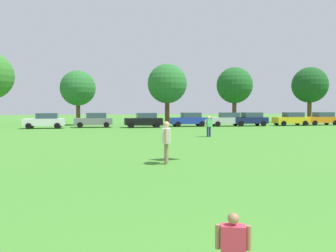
{
  "coord_description": "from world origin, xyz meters",
  "views": [
    {
      "loc": [
        -1.49,
        -2.18,
        2.34
      ],
      "look_at": [
        0.74,
        9.12,
        1.73
      ],
      "focal_mm": 38.13,
      "sensor_mm": 36.0,
      "label": 1
    }
  ],
  "objects_px": {
    "child_kite_flyer": "(233,243)",
    "parked_car_silver_4": "(227,119)",
    "parked_car_blue_3": "(189,119)",
    "tree_right": "(235,85)",
    "parked_car_black_2": "(144,120)",
    "adult_bystander": "(166,139)",
    "bystander_near_trees": "(209,124)",
    "tree_left": "(78,88)",
    "tree_far_right": "(310,85)",
    "tree_center": "(167,84)",
    "parked_car_white_0": "(45,121)",
    "parked_car_gray_1": "(94,120)",
    "parked_car_navy_5": "(250,119)",
    "parked_car_yellow_6": "(291,119)",
    "parked_car_orange_7": "(322,119)"
  },
  "relations": [
    {
      "from": "child_kite_flyer",
      "to": "parked_car_silver_4",
      "type": "distance_m",
      "value": 39.58
    },
    {
      "from": "parked_car_blue_3",
      "to": "tree_right",
      "type": "height_order",
      "value": "tree_right"
    },
    {
      "from": "parked_car_black_2",
      "to": "adult_bystander",
      "type": "bearing_deg",
      "value": 84.67
    },
    {
      "from": "bystander_near_trees",
      "to": "tree_left",
      "type": "height_order",
      "value": "tree_left"
    },
    {
      "from": "bystander_near_trees",
      "to": "tree_far_right",
      "type": "distance_m",
      "value": 32.33
    },
    {
      "from": "tree_center",
      "to": "tree_right",
      "type": "relative_size",
      "value": 0.98
    },
    {
      "from": "parked_car_blue_3",
      "to": "parked_car_silver_4",
      "type": "height_order",
      "value": "same"
    },
    {
      "from": "parked_car_white_0",
      "to": "parked_car_black_2",
      "type": "relative_size",
      "value": 1.0
    },
    {
      "from": "bystander_near_trees",
      "to": "parked_car_white_0",
      "type": "height_order",
      "value": "parked_car_white_0"
    },
    {
      "from": "adult_bystander",
      "to": "tree_far_right",
      "type": "bearing_deg",
      "value": -26.59
    },
    {
      "from": "parked_car_black_2",
      "to": "tree_left",
      "type": "relative_size",
      "value": 0.61
    },
    {
      "from": "parked_car_silver_4",
      "to": "child_kite_flyer",
      "type": "bearing_deg",
      "value": 69.5
    },
    {
      "from": "child_kite_flyer",
      "to": "parked_car_gray_1",
      "type": "xyz_separation_m",
      "value": [
        -2.13,
        37.62,
        0.28
      ]
    },
    {
      "from": "parked_car_white_0",
      "to": "parked_car_black_2",
      "type": "distance_m",
      "value": 10.91
    },
    {
      "from": "adult_bystander",
      "to": "parked_car_blue_3",
      "type": "bearing_deg",
      "value": -3.21
    },
    {
      "from": "tree_left",
      "to": "tree_far_right",
      "type": "distance_m",
      "value": 34.09
    },
    {
      "from": "parked_car_silver_4",
      "to": "tree_far_right",
      "type": "distance_m",
      "value": 18.35
    },
    {
      "from": "parked_car_black_2",
      "to": "parked_car_silver_4",
      "type": "bearing_deg",
      "value": -176.33
    },
    {
      "from": "adult_bystander",
      "to": "parked_car_white_0",
      "type": "relative_size",
      "value": 0.41
    },
    {
      "from": "parked_car_navy_5",
      "to": "tree_left",
      "type": "xyz_separation_m",
      "value": [
        -20.99,
        5.91,
        3.9
      ]
    },
    {
      "from": "parked_car_white_0",
      "to": "tree_left",
      "type": "height_order",
      "value": "tree_left"
    },
    {
      "from": "adult_bystander",
      "to": "parked_car_yellow_6",
      "type": "xyz_separation_m",
      "value": [
        21.31,
        26.89,
        -0.19
      ]
    },
    {
      "from": "parked_car_blue_3",
      "to": "tree_right",
      "type": "xyz_separation_m",
      "value": [
        8.46,
        6.65,
        4.58
      ]
    },
    {
      "from": "tree_left",
      "to": "tree_center",
      "type": "height_order",
      "value": "tree_center"
    },
    {
      "from": "parked_car_blue_3",
      "to": "parked_car_silver_4",
      "type": "xyz_separation_m",
      "value": [
        4.76,
        -0.42,
        0.0
      ]
    },
    {
      "from": "tree_left",
      "to": "child_kite_flyer",
      "type": "bearing_deg",
      "value": -84.43
    },
    {
      "from": "parked_car_orange_7",
      "to": "tree_left",
      "type": "relative_size",
      "value": 0.61
    },
    {
      "from": "adult_bystander",
      "to": "parked_car_silver_4",
      "type": "height_order",
      "value": "adult_bystander"
    },
    {
      "from": "child_kite_flyer",
      "to": "parked_car_white_0",
      "type": "xyz_separation_m",
      "value": [
        -7.4,
        36.58,
        0.28
      ]
    },
    {
      "from": "tree_right",
      "to": "adult_bystander",
      "type": "bearing_deg",
      "value": -115.84
    },
    {
      "from": "parked_car_orange_7",
      "to": "tree_center",
      "type": "bearing_deg",
      "value": -10.31
    },
    {
      "from": "adult_bystander",
      "to": "parked_car_navy_5",
      "type": "bearing_deg",
      "value": -17.13
    },
    {
      "from": "parked_car_navy_5",
      "to": "parked_car_orange_7",
      "type": "distance_m",
      "value": 10.02
    },
    {
      "from": "tree_left",
      "to": "tree_right",
      "type": "relative_size",
      "value": 0.87
    },
    {
      "from": "parked_car_silver_4",
      "to": "tree_left",
      "type": "height_order",
      "value": "tree_left"
    },
    {
      "from": "parked_car_navy_5",
      "to": "parked_car_yellow_6",
      "type": "relative_size",
      "value": 1.0
    },
    {
      "from": "parked_car_black_2",
      "to": "parked_car_orange_7",
      "type": "relative_size",
      "value": 1.0
    },
    {
      "from": "child_kite_flyer",
      "to": "parked_car_white_0",
      "type": "distance_m",
      "value": 37.32
    },
    {
      "from": "adult_bystander",
      "to": "parked_car_gray_1",
      "type": "xyz_separation_m",
      "value": [
        -3.18,
        27.57,
        -0.19
      ]
    },
    {
      "from": "adult_bystander",
      "to": "parked_car_yellow_6",
      "type": "bearing_deg",
      "value": -25.25
    },
    {
      "from": "parked_car_gray_1",
      "to": "parked_car_silver_4",
      "type": "xyz_separation_m",
      "value": [
        15.99,
        -0.54,
        0.0
      ]
    },
    {
      "from": "parked_car_yellow_6",
      "to": "tree_right",
      "type": "distance_m",
      "value": 9.79
    },
    {
      "from": "bystander_near_trees",
      "to": "parked_car_silver_4",
      "type": "xyz_separation_m",
      "value": [
        7.03,
        14.59,
        -0.12
      ]
    },
    {
      "from": "parked_car_gray_1",
      "to": "adult_bystander",
      "type": "bearing_deg",
      "value": 96.58
    },
    {
      "from": "parked_car_orange_7",
      "to": "tree_right",
      "type": "xyz_separation_m",
      "value": [
        -9.26,
        6.9,
        4.58
      ]
    },
    {
      "from": "bystander_near_trees",
      "to": "parked_car_silver_4",
      "type": "relative_size",
      "value": 0.38
    },
    {
      "from": "adult_bystander",
      "to": "parked_car_blue_3",
      "type": "distance_m",
      "value": 28.6
    },
    {
      "from": "parked_car_orange_7",
      "to": "tree_far_right",
      "type": "bearing_deg",
      "value": -112.1
    },
    {
      "from": "child_kite_flyer",
      "to": "tree_right",
      "type": "xyz_separation_m",
      "value": [
        17.56,
        44.15,
        4.85
      ]
    },
    {
      "from": "bystander_near_trees",
      "to": "tree_left",
      "type": "bearing_deg",
      "value": 92.16
    }
  ]
}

